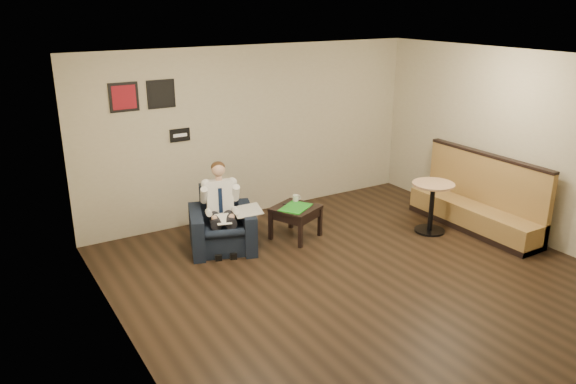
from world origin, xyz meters
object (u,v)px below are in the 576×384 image
coffee_mug (296,198)px  cafe_table (431,208)px  seated_man (222,213)px  green_folder (296,207)px  smartphone (288,203)px  banquette (476,193)px  side_table (295,222)px  armchair (222,220)px

coffee_mug → cafe_table: 2.12m
seated_man → green_folder: seated_man is taller
green_folder → smartphone: size_ratio=3.21×
cafe_table → banquette: bearing=-21.0°
seated_man → side_table: seated_man is taller
armchair → banquette: size_ratio=0.39×
seated_man → armchair: bearing=90.0°
green_folder → side_table: bearing=58.0°
banquette → coffee_mug: bearing=151.3°
seated_man → banquette: (3.78, -1.27, -0.01)m
coffee_mug → cafe_table: bearing=-31.3°
side_table → coffee_mug: coffee_mug is taller
side_table → banquette: 2.88m
smartphone → banquette: bearing=-41.2°
green_folder → cafe_table: cafe_table is taller
seated_man → green_folder: size_ratio=2.41×
side_table → green_folder: (-0.02, -0.03, 0.26)m
side_table → cafe_table: cafe_table is taller
armchair → green_folder: bearing=5.7°
coffee_mug → seated_man: bearing=-175.9°
seated_man → smartphone: size_ratio=7.74×
green_folder → smartphone: green_folder is taller
side_table → banquette: bearing=-23.8°
armchair → smartphone: (1.10, -0.03, 0.07)m
banquette → cafe_table: banquette is taller
seated_man → banquette: 3.98m
seated_man → side_table: size_ratio=1.97×
side_table → green_folder: 0.26m
green_folder → cafe_table: size_ratio=0.62×
armchair → side_table: size_ratio=1.49×
green_folder → smartphone: 0.22m
armchair → seated_man: bearing=-90.0°
side_table → seated_man: bearing=174.6°
seated_man → coffee_mug: (1.29, 0.09, -0.05)m
armchair → banquette: (3.74, -1.37, 0.15)m
smartphone → seated_man: bearing=169.5°
armchair → coffee_mug: armchair is taller
side_table → coffee_mug: (0.13, 0.20, 0.30)m
armchair → cafe_table: (3.06, -1.12, -0.04)m
side_table → smartphone: bearing=96.9°
armchair → seated_man: 0.20m
seated_man → coffee_mug: size_ratio=11.41×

